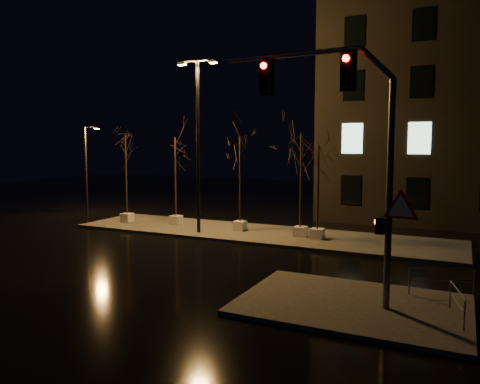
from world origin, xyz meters
The scene contains 13 objects.
ground centered at (0.00, 0.00, 0.00)m, with size 90.00×90.00×0.00m, color black.
median centered at (0.00, 6.00, 0.07)m, with size 22.00×5.00×0.15m, color #403D39.
sidewalk_corner centered at (7.50, -3.50, 0.07)m, with size 7.00×5.00×0.15m, color #403D39.
tree_0 centered at (-8.98, 5.70, 4.46)m, with size 1.80×1.80×5.69m.
tree_1 centered at (-5.59, 6.23, 4.36)m, with size 1.80×1.80×5.54m.
tree_2 centered at (-1.09, 6.13, 4.39)m, with size 1.80×1.80×5.59m.
tree_3 centered at (2.63, 5.91, 4.53)m, with size 1.80×1.80×5.78m.
tree_4 centered at (3.64, 5.73, 3.96)m, with size 1.80×1.80×5.01m.
traffic_signal_mast centered at (7.25, -3.50, 5.36)m, with size 6.50×0.50×7.94m.
streetlight_main centered at (-2.96, 4.60, 5.69)m, with size 2.40×0.45×9.60m.
streetlight_far centered at (-15.10, 8.66, 3.55)m, with size 1.25×0.48×6.45m.
guard_rail_a centered at (10.00, -1.50, 0.74)m, with size 1.99×0.74×0.91m.
guard_rail_b centered at (10.50, -3.58, 0.71)m, with size 0.45×1.78×0.87m.
Camera 1 is at (10.54, -18.00, 5.15)m, focal length 35.00 mm.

